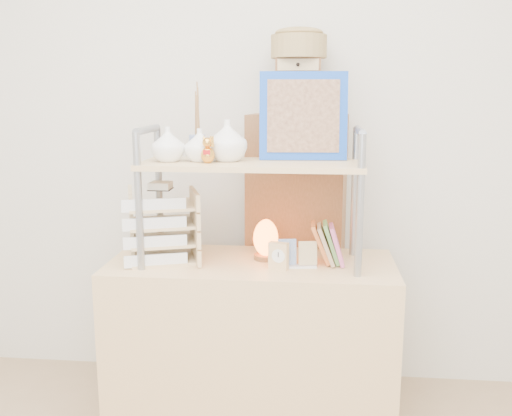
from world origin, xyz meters
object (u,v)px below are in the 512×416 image
Objects in this scene: letter_tray at (162,229)px; salt_lamp at (266,239)px; cabinet at (296,256)px; desk at (252,345)px.

letter_tray is 1.96× the size of salt_lamp.
letter_tray is at bearing -172.53° from salt_lamp.
salt_lamp is at bearing -102.87° from cabinet.
desk is at bearing -108.15° from cabinet.
cabinet is at bearing 64.61° from desk.
letter_tray is (-0.38, -0.01, 0.51)m from desk.
cabinet reaches higher than letter_tray.
cabinet is at bearing 34.83° from letter_tray.
desk is 0.89× the size of cabinet.
cabinet is at bearing 69.89° from salt_lamp.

